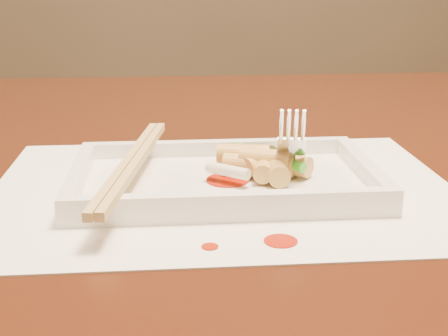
{
  "coord_description": "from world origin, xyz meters",
  "views": [
    {
      "loc": [
        -0.08,
        -0.66,
        0.93
      ],
      "look_at": [
        -0.03,
        -0.15,
        0.77
      ],
      "focal_mm": 50.0,
      "sensor_mm": 36.0,
      "label": 1
    }
  ],
  "objects": [
    {
      "name": "table",
      "position": [
        0.0,
        0.0,
        0.65
      ],
      "size": [
        1.4,
        0.9,
        0.75
      ],
      "color": "black",
      "rests_on": "ground"
    },
    {
      "name": "placemat",
      "position": [
        -0.03,
        -0.15,
        0.75
      ],
      "size": [
        0.4,
        0.3,
        0.0
      ],
      "primitive_type": "cube",
      "color": "white",
      "rests_on": "table"
    },
    {
      "name": "sauce_splatter_a",
      "position": [
        -0.0,
        -0.26,
        0.75
      ],
      "size": [
        0.02,
        0.02,
        0.0
      ],
      "primitive_type": "cylinder",
      "color": "#9F1604",
      "rests_on": "placemat"
    },
    {
      "name": "sauce_splatter_b",
      "position": [
        -0.05,
        -0.27,
        0.75
      ],
      "size": [
        0.01,
        0.01,
        0.0
      ],
      "primitive_type": "cylinder",
      "color": "#9F1604",
      "rests_on": "placemat"
    },
    {
      "name": "plate_base",
      "position": [
        -0.03,
        -0.15,
        0.76
      ],
      "size": [
        0.26,
        0.16,
        0.01
      ],
      "primitive_type": "cube",
      "color": "white",
      "rests_on": "placemat"
    },
    {
      "name": "plate_rim_far",
      "position": [
        -0.03,
        -0.07,
        0.77
      ],
      "size": [
        0.26,
        0.01,
        0.01
      ],
      "primitive_type": "cube",
      "color": "white",
      "rests_on": "plate_base"
    },
    {
      "name": "plate_rim_near",
      "position": [
        -0.03,
        -0.22,
        0.77
      ],
      "size": [
        0.26,
        0.01,
        0.01
      ],
      "primitive_type": "cube",
      "color": "white",
      "rests_on": "plate_base"
    },
    {
      "name": "plate_rim_left",
      "position": [
        -0.16,
        -0.15,
        0.77
      ],
      "size": [
        0.01,
        0.14,
        0.01
      ],
      "primitive_type": "cube",
      "color": "white",
      "rests_on": "plate_base"
    },
    {
      "name": "plate_rim_right",
      "position": [
        0.09,
        -0.15,
        0.77
      ],
      "size": [
        0.01,
        0.14,
        0.01
      ],
      "primitive_type": "cube",
      "color": "white",
      "rests_on": "plate_base"
    },
    {
      "name": "veg_piece",
      "position": [
        0.0,
        -0.11,
        0.77
      ],
      "size": [
        0.04,
        0.03,
        0.01
      ],
      "primitive_type": "cube",
      "rotation": [
        0.0,
        0.0,
        0.14
      ],
      "color": "black",
      "rests_on": "plate_base"
    },
    {
      "name": "scallion_white",
      "position": [
        -0.03,
        -0.16,
        0.77
      ],
      "size": [
        0.04,
        0.03,
        0.01
      ],
      "primitive_type": "cylinder",
      "rotation": [
        1.57,
        0.0,
        0.91
      ],
      "color": "#EAEACC",
      "rests_on": "plate_base"
    },
    {
      "name": "scallion_green",
      "position": [
        0.01,
        -0.13,
        0.77
      ],
      "size": [
        0.06,
        0.08,
        0.01
      ],
      "primitive_type": "cylinder",
      "rotation": [
        1.57,
        0.0,
        0.6
      ],
      "color": "green",
      "rests_on": "plate_base"
    },
    {
      "name": "chopstick_a",
      "position": [
        -0.11,
        -0.15,
        0.78
      ],
      "size": [
        0.05,
        0.25,
        0.01
      ],
      "primitive_type": "cube",
      "rotation": [
        0.0,
        0.0,
        -0.15
      ],
      "color": "tan",
      "rests_on": "plate_rim_near"
    },
    {
      "name": "chopstick_b",
      "position": [
        -0.11,
        -0.15,
        0.78
      ],
      "size": [
        0.05,
        0.25,
        0.01
      ],
      "primitive_type": "cube",
      "rotation": [
        0.0,
        0.0,
        -0.15
      ],
      "color": "tan",
      "rests_on": "plate_rim_near"
    },
    {
      "name": "fork",
      "position": [
        0.04,
        -0.13,
        0.83
      ],
      "size": [
        0.09,
        0.1,
        0.14
      ],
      "primitive_type": null,
      "color": "silver",
      "rests_on": "plate_base"
    },
    {
      "name": "sauce_blob_0",
      "position": [
        -0.03,
        -0.15,
        0.76
      ],
      "size": [
        0.04,
        0.04,
        0.0
      ],
      "primitive_type": "cylinder",
      "color": "#9F1604",
      "rests_on": "plate_base"
    },
    {
      "name": "rice_cake_0",
      "position": [
        0.01,
        -0.15,
        0.77
      ],
      "size": [
        0.05,
        0.03,
        0.02
      ],
      "primitive_type": "cylinder",
      "rotation": [
        1.57,
        0.0,
        1.16
      ],
      "color": "#D8BB64",
      "rests_on": "plate_base"
    },
    {
      "name": "rice_cake_1",
      "position": [
        0.01,
        -0.16,
        0.77
      ],
      "size": [
        0.02,
        0.05,
        0.02
      ],
      "primitive_type": "cylinder",
      "rotation": [
        1.57,
        0.0,
        3.12
      ],
      "color": "#D8BB64",
      "rests_on": "plate_base"
    },
    {
      "name": "rice_cake_2",
      "position": [
        0.0,
        -0.15,
        0.78
      ],
      "size": [
        0.05,
        0.03,
        0.02
      ],
      "primitive_type": "cylinder",
      "rotation": [
        1.57,
        0.0,
        1.19
      ],
      "color": "#D8BB64",
      "rests_on": "plate_base"
    },
    {
      "name": "rice_cake_3",
      "position": [
        0.0,
        -0.14,
        0.77
      ],
      "size": [
        0.04,
        0.04,
        0.02
      ],
      "primitive_type": "cylinder",
      "rotation": [
        1.57,
        0.0,
        2.18
      ],
      "color": "#D8BB64",
      "rests_on": "plate_base"
    },
    {
      "name": "rice_cake_4",
      "position": [
        0.0,
        -0.15,
        0.77
      ],
      "size": [
        0.03,
        0.05,
        0.02
      ],
      "primitive_type": "cylinder",
      "rotation": [
        1.57,
        0.0,
        2.93
      ],
      "color": "#D8BB64",
      "rests_on": "plate_base"
    },
    {
      "name": "rice_cake_5",
      "position": [
        -0.01,
        -0.13,
        0.78
      ],
      "size": [
        0.05,
        0.03,
        0.02
      ],
      "primitive_type": "cylinder",
      "rotation": [
        1.57,
        0.0,
        1.38
      ],
      "color": "#D8BB64",
      "rests_on": "plate_base"
    },
    {
      "name": "rice_cake_6",
      "position": [
        0.02,
        -0.14,
        0.77
      ],
      "size": [
        0.05,
        0.05,
        0.02
      ],
      "primitive_type": "cylinder",
      "rotation": [
        1.57,
        0.0,
        0.88
      ],
      "color": "#D8BB64",
      "rests_on": "plate_base"
    },
    {
      "name": "rice_cake_7",
      "position": [
        -0.01,
        -0.14,
        0.77
      ],
      "size": [
        0.05,
        0.03,
        0.02
      ],
      "primitive_type": "cylinder",
      "rotation": [
        1.57,
        0.0,
        1.23
      ],
      "color": "#D8BB64",
      "rests_on": "plate_base"
    }
  ]
}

